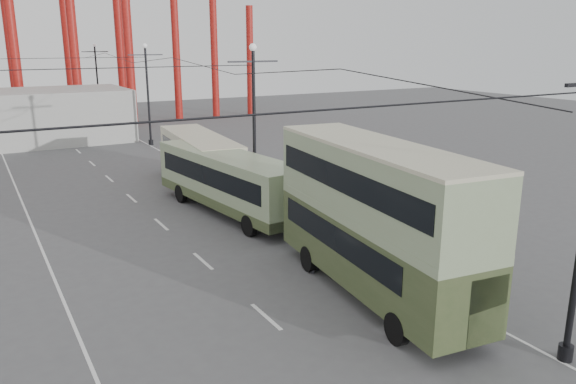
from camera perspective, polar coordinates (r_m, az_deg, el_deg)
ground at (r=17.80m, az=7.02°, el=-16.87°), size 160.00×160.00×0.00m
road_markings at (r=34.08m, az=-14.40°, el=-1.47°), size 12.52×120.00×0.01m
lamp_post_mid at (r=33.79m, az=-3.46°, el=6.94°), size 3.20×0.44×9.32m
lamp_post_far at (r=54.27m, az=-14.04°, el=9.54°), size 3.20×0.44×9.32m
lamp_post_distant at (r=75.60m, az=-18.79°, el=10.59°), size 3.20×0.44×9.32m
fairground_shed at (r=59.46m, az=-26.69°, el=6.72°), size 22.00×10.00×5.00m
double_decker_bus at (r=20.96m, az=8.84°, el=-2.09°), size 3.94×11.13×5.85m
single_decker_green at (r=31.60m, az=-6.06°, el=1.23°), size 4.12×12.25×3.40m
single_decker_cream at (r=38.01m, az=-8.95°, el=3.48°), size 3.80×11.23×3.43m
pedestrian at (r=23.54m, az=2.77°, el=-5.91°), size 0.85×0.75×1.96m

